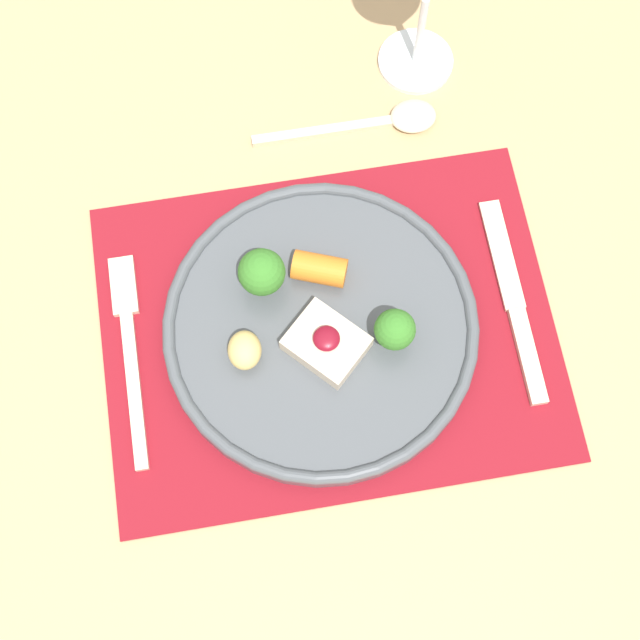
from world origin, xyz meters
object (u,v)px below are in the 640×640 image
at_px(fork, 130,343).
at_px(knife, 517,313).
at_px(spoon, 387,120).
at_px(dinner_plate, 319,322).

relative_size(fork, knife, 1.00).
height_order(knife, spoon, spoon).
xyz_separation_m(fork, spoon, (0.28, 0.20, -0.00)).
distance_m(knife, spoon, 0.24).
distance_m(dinner_plate, fork, 0.18).
relative_size(dinner_plate, knife, 1.42).
distance_m(dinner_plate, spoon, 0.23).
height_order(fork, knife, knife).
bearing_deg(spoon, fork, -142.26).
xyz_separation_m(dinner_plate, fork, (-0.18, 0.01, -0.01)).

